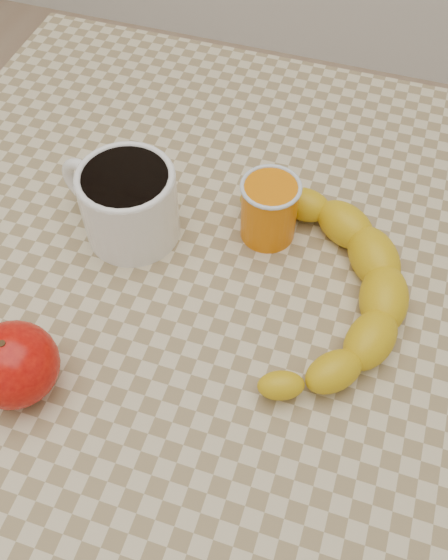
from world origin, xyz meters
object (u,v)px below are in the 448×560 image
(orange_juice_glass, at_px, (269,209))
(banana, at_px, (317,283))
(coffee_mug, at_px, (127,201))
(table, at_px, (224,335))
(apple, at_px, (14,365))

(orange_juice_glass, xyz_separation_m, banana, (0.07, -0.07, -0.01))
(coffee_mug, distance_m, banana, 0.21)
(table, height_order, apple, apple)
(table, bearing_deg, orange_juice_glass, 77.00)
(orange_juice_glass, height_order, banana, orange_juice_glass)
(orange_juice_glass, relative_size, banana, 0.22)
(banana, bearing_deg, table, -177.30)
(apple, height_order, banana, apple)
(coffee_mug, distance_m, orange_juice_glass, 0.15)
(table, distance_m, orange_juice_glass, 0.15)
(orange_juice_glass, distance_m, apple, 0.29)
(coffee_mug, bearing_deg, orange_juice_glass, 16.48)
(table, bearing_deg, coffee_mug, 158.75)
(apple, relative_size, banana, 0.26)
(coffee_mug, relative_size, apple, 1.75)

